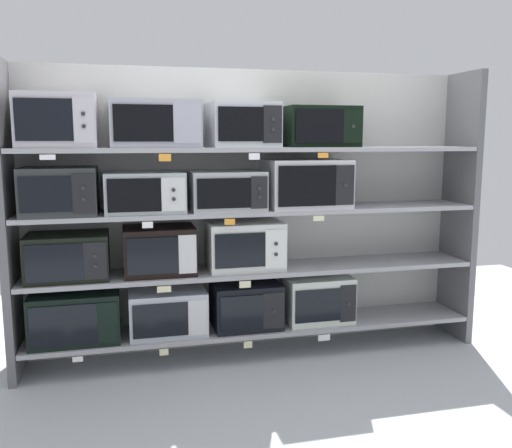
# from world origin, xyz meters

# --- Properties ---
(ground) EXTENTS (7.11, 6.00, 0.02)m
(ground) POSITION_xyz_m (0.00, -1.00, -0.01)
(ground) COLOR #B2B7BC
(back_panel) EXTENTS (3.31, 0.04, 1.99)m
(back_panel) POSITION_xyz_m (0.00, 0.23, 1.00)
(back_panel) COLOR #B2B2AD
(back_panel) RESTS_ON ground
(upright_left) EXTENTS (0.05, 0.42, 1.99)m
(upright_left) POSITION_xyz_m (-1.58, 0.00, 1.00)
(upright_left) COLOR #5B5B5E
(upright_left) RESTS_ON ground
(upright_right) EXTENTS (0.05, 0.42, 1.99)m
(upright_right) POSITION_xyz_m (1.58, 0.00, 1.00)
(upright_right) COLOR #5B5B5E
(upright_right) RESTS_ON ground
(shelf_0) EXTENTS (3.11, 0.42, 0.03)m
(shelf_0) POSITION_xyz_m (0.00, 0.00, 0.19)
(shelf_0) COLOR #99999E
(shelf_0) RESTS_ON ground
(microwave_0) EXTENTS (0.56, 0.38, 0.33)m
(microwave_0) POSITION_xyz_m (-1.21, -0.00, 0.37)
(microwave_0) COLOR black
(microwave_0) RESTS_ON shelf_0
(microwave_1) EXTENTS (0.51, 0.37, 0.30)m
(microwave_1) POSITION_xyz_m (-0.62, -0.00, 0.36)
(microwave_1) COLOR #B1B7C3
(microwave_1) RESTS_ON shelf_0
(microwave_2) EXTENTS (0.47, 0.38, 0.31)m
(microwave_2) POSITION_xyz_m (-0.07, -0.00, 0.36)
(microwave_2) COLOR black
(microwave_2) RESTS_ON shelf_0
(microwave_3) EXTENTS (0.47, 0.36, 0.33)m
(microwave_3) POSITION_xyz_m (0.45, -0.00, 0.37)
(microwave_3) COLOR silver
(microwave_3) RESTS_ON shelf_0
(price_tag_0) EXTENTS (0.06, 0.00, 0.03)m
(price_tag_0) POSITION_xyz_m (-1.20, -0.21, 0.15)
(price_tag_0) COLOR white
(price_tag_1) EXTENTS (0.06, 0.00, 0.04)m
(price_tag_1) POSITION_xyz_m (-0.66, -0.21, 0.15)
(price_tag_1) COLOR beige
(price_tag_2) EXTENTS (0.06, 0.00, 0.05)m
(price_tag_2) POSITION_xyz_m (-0.11, -0.21, 0.15)
(price_tag_2) COLOR beige
(price_tag_3) EXTENTS (0.09, 0.00, 0.04)m
(price_tag_3) POSITION_xyz_m (0.43, -0.21, 0.15)
(price_tag_3) COLOR white
(shelf_1) EXTENTS (3.11, 0.42, 0.03)m
(shelf_1) POSITION_xyz_m (0.00, 0.00, 0.61)
(shelf_1) COLOR #99999E
(microwave_4) EXTENTS (0.51, 0.38, 0.29)m
(microwave_4) POSITION_xyz_m (-1.24, -0.00, 0.77)
(microwave_4) COLOR black
(microwave_4) RESTS_ON shelf_1
(microwave_5) EXTENTS (0.47, 0.35, 0.31)m
(microwave_5) POSITION_xyz_m (-0.66, -0.00, 0.78)
(microwave_5) COLOR black
(microwave_5) RESTS_ON shelf_1
(microwave_6) EXTENTS (0.51, 0.35, 0.33)m
(microwave_6) POSITION_xyz_m (-0.08, -0.00, 0.79)
(microwave_6) COLOR silver
(microwave_6) RESTS_ON shelf_1
(price_tag_4) EXTENTS (0.09, 0.00, 0.04)m
(price_tag_4) POSITION_xyz_m (-0.65, -0.21, 0.57)
(price_tag_4) COLOR beige
(price_tag_5) EXTENTS (0.08, 0.00, 0.04)m
(price_tag_5) POSITION_xyz_m (-0.13, -0.21, 0.57)
(price_tag_5) COLOR beige
(shelf_2) EXTENTS (3.11, 0.42, 0.03)m
(shelf_2) POSITION_xyz_m (0.00, 0.00, 1.02)
(shelf_2) COLOR #99999E
(microwave_7) EXTENTS (0.45, 0.44, 0.30)m
(microwave_7) POSITION_xyz_m (-1.27, -0.00, 1.19)
(microwave_7) COLOR #282B2C
(microwave_7) RESTS_ON shelf_2
(microwave_8) EXTENTS (0.51, 0.41, 0.26)m
(microwave_8) POSITION_xyz_m (-0.75, -0.00, 1.17)
(microwave_8) COLOR #9DA7A8
(microwave_8) RESTS_ON shelf_2
(microwave_9) EXTENTS (0.49, 0.43, 0.26)m
(microwave_9) POSITION_xyz_m (-0.21, -0.00, 1.17)
(microwave_9) COLOR #A0A3A4
(microwave_9) RESTS_ON shelf_2
(microwave_10) EXTENTS (0.56, 0.43, 0.33)m
(microwave_10) POSITION_xyz_m (0.36, -0.00, 1.21)
(microwave_10) COLOR #BCBABD
(microwave_10) RESTS_ON shelf_2
(price_tag_6) EXTENTS (0.07, 0.00, 0.04)m
(price_tag_6) POSITION_xyz_m (-0.74, -0.21, 0.99)
(price_tag_6) COLOR white
(price_tag_7) EXTENTS (0.07, 0.00, 0.04)m
(price_tag_7) POSITION_xyz_m (-0.23, -0.21, 0.99)
(price_tag_7) COLOR orange
(price_tag_8) EXTENTS (0.08, 0.00, 0.03)m
(price_tag_8) POSITION_xyz_m (0.38, -0.21, 0.99)
(price_tag_8) COLOR beige
(shelf_3) EXTENTS (3.11, 0.42, 0.03)m
(shelf_3) POSITION_xyz_m (0.00, 0.00, 1.44)
(shelf_3) COLOR #99999E
(microwave_11) EXTENTS (0.47, 0.40, 0.33)m
(microwave_11) POSITION_xyz_m (-1.26, -0.00, 1.62)
(microwave_11) COLOR #BEB9C2
(microwave_11) RESTS_ON shelf_3
(microwave_12) EXTENTS (0.56, 0.41, 0.30)m
(microwave_12) POSITION_xyz_m (-0.67, -0.00, 1.61)
(microwave_12) COLOR #9FA0AD
(microwave_12) RESTS_ON shelf_3
(microwave_13) EXTENTS (0.44, 0.44, 0.29)m
(microwave_13) POSITION_xyz_m (-0.09, -0.00, 1.60)
(microwave_13) COLOR #B7BBC2
(microwave_13) RESTS_ON shelf_3
(microwave_14) EXTENTS (0.50, 0.36, 0.27)m
(microwave_14) POSITION_xyz_m (0.45, -0.00, 1.59)
(microwave_14) COLOR black
(microwave_14) RESTS_ON shelf_3
(price_tag_9) EXTENTS (0.09, 0.00, 0.03)m
(price_tag_9) POSITION_xyz_m (-1.31, -0.21, 1.41)
(price_tag_9) COLOR white
(price_tag_10) EXTENTS (0.07, 0.00, 0.05)m
(price_tag_10) POSITION_xyz_m (-0.63, -0.21, 1.40)
(price_tag_10) COLOR orange
(price_tag_11) EXTENTS (0.07, 0.00, 0.04)m
(price_tag_11) POSITION_xyz_m (-0.06, -0.21, 1.40)
(price_tag_11) COLOR white
(price_tag_12) EXTENTS (0.07, 0.00, 0.03)m
(price_tag_12) POSITION_xyz_m (0.40, -0.21, 1.40)
(price_tag_12) COLOR orange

